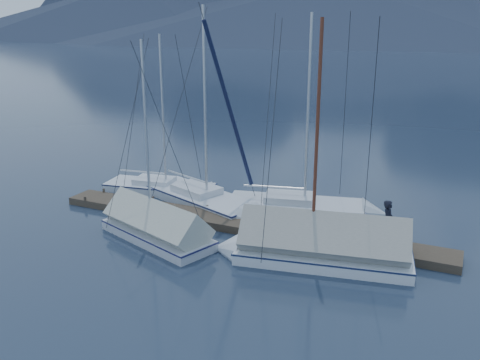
% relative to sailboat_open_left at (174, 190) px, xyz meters
% --- Properties ---
extents(ground, '(1000.00, 1000.00, 0.00)m').
position_rel_sailboat_open_left_xyz_m(ground, '(5.22, -5.02, -0.16)').
color(ground, '#162133').
rests_on(ground, ground).
extents(dock, '(18.00, 1.50, 0.54)m').
position_rel_sailboat_open_left_xyz_m(dock, '(5.22, -3.02, -0.05)').
color(dock, '#382D23').
rests_on(dock, ground).
extents(mooring_posts, '(15.12, 1.52, 0.35)m').
position_rel_sailboat_open_left_xyz_m(mooring_posts, '(4.72, -3.02, 0.19)').
color(mooring_posts, '#382D23').
rests_on(mooring_posts, ground).
extents(sailboat_open_left, '(6.96, 3.10, 8.93)m').
position_rel_sailboat_open_left_xyz_m(sailboat_open_left, '(0.00, 0.00, 0.00)').
color(sailboat_open_left, silver).
rests_on(sailboat_open_left, ground).
extents(sailboat_open_mid, '(8.09, 4.80, 10.33)m').
position_rel_sailboat_open_left_xyz_m(sailboat_open_mid, '(3.03, -1.23, 0.02)').
color(sailboat_open_mid, silver).
rests_on(sailboat_open_mid, ground).
extents(sailboat_open_right, '(7.82, 3.82, 9.96)m').
position_rel_sailboat_open_left_xyz_m(sailboat_open_right, '(7.65, 0.28, 0.02)').
color(sailboat_open_right, silver).
rests_on(sailboat_open_right, ground).
extents(sailboat_covered_near, '(7.78, 3.67, 9.74)m').
position_rel_sailboat_open_left_xyz_m(sailboat_covered_near, '(8.87, -4.86, 0.33)').
color(sailboat_covered_near, white).
rests_on(sailboat_covered_near, ground).
extents(sailboat_covered_far, '(6.55, 3.82, 8.81)m').
position_rel_sailboat_open_left_xyz_m(sailboat_covered_far, '(2.17, -5.44, 0.27)').
color(sailboat_covered_far, silver).
rests_on(sailboat_covered_far, ground).
extents(person, '(0.45, 0.66, 1.76)m').
position_rel_sailboat_open_left_xyz_m(person, '(11.41, -2.80, 1.06)').
color(person, black).
rests_on(person, dock).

